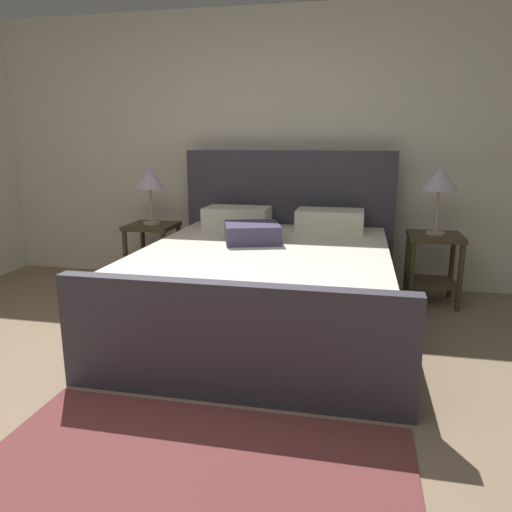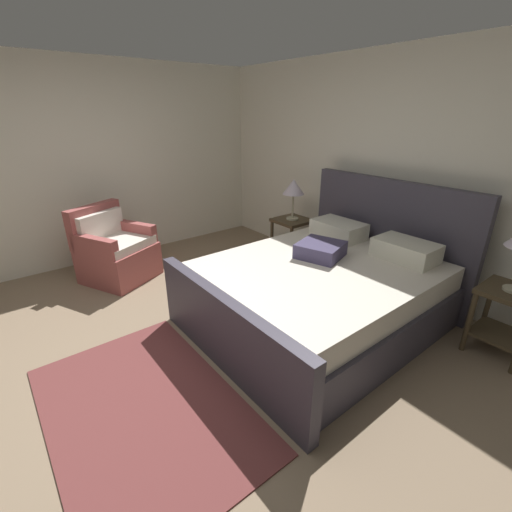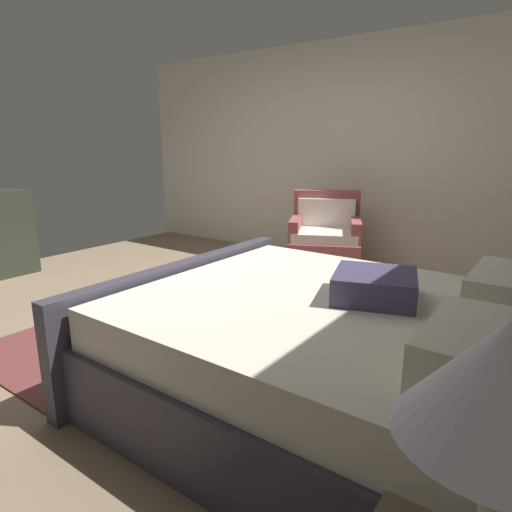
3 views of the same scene
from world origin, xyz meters
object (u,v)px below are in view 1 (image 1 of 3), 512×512
object	(u,v)px
bed	(268,280)
table_lamp_right	(440,180)
nightstand_left	(153,244)
nightstand_right	(433,257)
table_lamp_left	(149,180)

from	to	relation	value
bed	table_lamp_right	world-z (taller)	bed
nightstand_left	bed	bearing A→B (deg)	-31.92
nightstand_left	nightstand_right	bearing A→B (deg)	0.27
bed	nightstand_left	size ratio (longest dim) A/B	3.75
bed	table_lamp_right	distance (m)	1.67
nightstand_left	table_lamp_left	bearing A→B (deg)	99.46
table_lamp_right	nightstand_left	bearing A→B (deg)	-179.73
nightstand_right	table_lamp_left	xyz separation A→B (m)	(-2.55, -0.01, 0.61)
bed	table_lamp_left	bearing A→B (deg)	148.08
bed	table_lamp_right	size ratio (longest dim) A/B	4.02
nightstand_right	table_lamp_right	distance (m)	0.65
table_lamp_left	nightstand_left	bearing A→B (deg)	-80.54
nightstand_right	nightstand_left	bearing A→B (deg)	-179.73
table_lamp_right	nightstand_left	size ratio (longest dim) A/B	0.93
table_lamp_right	bed	bearing A→B (deg)	-147.76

